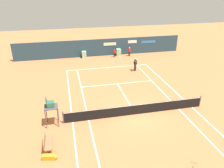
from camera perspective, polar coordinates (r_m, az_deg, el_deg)
The scene contains 12 objects.
ground_plane at distance 19.68m, azimuth 5.53°, elevation -6.83°, with size 80.00×80.00×0.01m.
tennis_net at distance 18.96m, azimuth 6.13°, elevation -6.39°, with size 12.10×0.10×1.07m.
sponsor_back_wall at distance 33.97m, azimuth -2.91°, elevation 9.20°, with size 25.00×1.02×2.54m.
umpire_chair at distance 17.66m, azimuth -15.38°, elevation -5.51°, with size 1.00×1.00×2.42m.
player_bench at distance 15.97m, azimuth -16.23°, elevation -14.05°, with size 0.54×1.54×0.88m.
equipment_bag at distance 15.33m, azimuth -15.48°, elevation -17.54°, with size 0.98×0.46×0.32m.
player_on_baseline at distance 28.08m, azimuth 5.99°, elevation 5.28°, with size 0.52×0.84×1.88m.
ball_kid_left_post at distance 33.36m, azimuth 0.63°, elevation 8.03°, with size 0.42×0.17×1.25m.
ball_kid_right_post at distance 33.92m, azimuth 4.46°, elevation 8.37°, with size 0.45×0.23×1.38m.
tennis_ball_by_sideline at distance 23.07m, azimuth -3.15°, elevation -1.66°, with size 0.07×0.07×0.07m, color #CCE033.
tennis_ball_near_service_line at distance 27.17m, azimuth 4.53°, elevation 2.48°, with size 0.07×0.07×0.07m, color #CCE033.
tennis_ball_mid_court at distance 27.96m, azimuth 7.16°, elevation 3.01°, with size 0.07×0.07×0.07m, color #CCE033.
Camera 1 is at (-5.52, -15.31, 10.22)m, focal length 35.81 mm.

